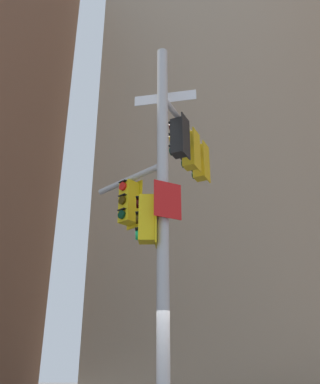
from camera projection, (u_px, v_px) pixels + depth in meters
The scene contains 2 objects.
building_mid_block at pixel (231, 137), 34.93m from camera, with size 16.92×16.92×39.72m, color tan.
signal_pole_assembly at pixel (168, 191), 9.46m from camera, with size 2.70×3.09×8.86m.
Camera 1 is at (2.23, -7.73, 1.42)m, focal length 38.40 mm.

